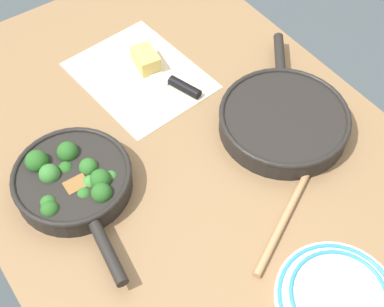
{
  "coord_description": "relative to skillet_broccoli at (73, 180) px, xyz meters",
  "views": [
    {
      "loc": [
        0.56,
        -0.4,
        1.66
      ],
      "look_at": [
        0.0,
        0.0,
        0.76
      ],
      "focal_mm": 50.0,
      "sensor_mm": 36.0,
      "label": 1
    }
  ],
  "objects": [
    {
      "name": "wooden_spoon",
      "position": [
        0.27,
        0.38,
        -0.02
      ],
      "size": [
        0.19,
        0.34,
        0.02
      ],
      "rotation": [
        0.0,
        0.0,
        2.03
      ],
      "color": "tan",
      "rests_on": "dining_table_red"
    },
    {
      "name": "cheese_block",
      "position": [
        -0.22,
        0.32,
        -0.01
      ],
      "size": [
        0.08,
        0.06,
        0.04
      ],
      "color": "#E0C15B",
      "rests_on": "dining_table_red"
    },
    {
      "name": "ground_plane",
      "position": [
        0.08,
        0.24,
        -0.77
      ],
      "size": [
        14.0,
        14.0,
        0.0
      ],
      "primitive_type": "plane",
      "color": "#424C51"
    },
    {
      "name": "skillet_broccoli",
      "position": [
        0.0,
        0.0,
        0.0
      ],
      "size": [
        0.38,
        0.24,
        0.08
      ],
      "rotation": [
        0.0,
        0.0,
        6.15
      ],
      "color": "black",
      "rests_on": "dining_table_red"
    },
    {
      "name": "skillet_eggs",
      "position": [
        0.12,
        0.46,
        -0.0
      ],
      "size": [
        0.37,
        0.33,
        0.05
      ],
      "rotation": [
        0.0,
        0.0,
        2.47
      ],
      "color": "black",
      "rests_on": "dining_table_red"
    },
    {
      "name": "parchment_sheet",
      "position": [
        -0.2,
        0.28,
        -0.03
      ],
      "size": [
        0.35,
        0.28,
        0.0
      ],
      "color": "beige",
      "rests_on": "dining_table_red"
    },
    {
      "name": "dinner_plate_stack",
      "position": [
        0.49,
        0.27,
        -0.02
      ],
      "size": [
        0.23,
        0.23,
        0.03
      ],
      "color": "white",
      "rests_on": "dining_table_red"
    },
    {
      "name": "grater_knife",
      "position": [
        -0.14,
        0.33,
        -0.02
      ],
      "size": [
        0.24,
        0.1,
        0.02
      ],
      "rotation": [
        0.0,
        0.0,
        3.45
      ],
      "color": "silver",
      "rests_on": "dining_table_red"
    },
    {
      "name": "dining_table_red",
      "position": [
        0.08,
        0.24,
        -0.11
      ],
      "size": [
        1.35,
        0.88,
        0.74
      ],
      "color": "olive",
      "rests_on": "ground_plane"
    }
  ]
}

